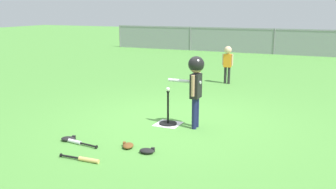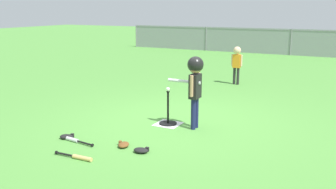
% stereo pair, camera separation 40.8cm
% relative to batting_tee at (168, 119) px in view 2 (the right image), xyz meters
% --- Properties ---
extents(ground_plane, '(60.00, 60.00, 0.00)m').
position_rel_batting_tee_xyz_m(ground_plane, '(0.14, 0.21, -0.09)').
color(ground_plane, '#51933D').
extents(home_plate, '(0.44, 0.44, 0.01)m').
position_rel_batting_tee_xyz_m(home_plate, '(0.00, 0.00, -0.09)').
color(home_plate, white).
rests_on(home_plate, ground_plane).
extents(batting_tee, '(0.32, 0.32, 0.61)m').
position_rel_batting_tee_xyz_m(batting_tee, '(0.00, 0.00, 0.00)').
color(batting_tee, black).
rests_on(batting_tee, ground_plane).
extents(baseball_on_tee, '(0.07, 0.07, 0.07)m').
position_rel_batting_tee_xyz_m(baseball_on_tee, '(0.00, 0.00, 0.55)').
color(baseball_on_tee, white).
rests_on(baseball_on_tee, batting_tee).
extents(batter_child, '(0.65, 0.36, 1.26)m').
position_rel_batting_tee_xyz_m(batter_child, '(0.52, -0.00, 0.81)').
color(batter_child, '#191E4C').
rests_on(batter_child, ground_plane).
extents(fielder_deep_right, '(0.31, 0.21, 1.04)m').
position_rel_batting_tee_xyz_m(fielder_deep_right, '(-0.01, 4.06, 0.57)').
color(fielder_deep_right, '#262626').
rests_on(fielder_deep_right, ground_plane).
extents(spare_bat_silver, '(0.65, 0.13, 0.06)m').
position_rel_batting_tee_xyz_m(spare_bat_silver, '(-0.89, -1.50, -0.06)').
color(spare_bat_silver, silver).
rests_on(spare_bat_silver, ground_plane).
extents(spare_bat_wood, '(0.63, 0.08, 0.06)m').
position_rel_batting_tee_xyz_m(spare_bat_wood, '(-0.36, -2.00, -0.06)').
color(spare_bat_wood, '#DBB266').
rests_on(spare_bat_wood, ground_plane).
extents(glove_by_plate, '(0.23, 0.26, 0.07)m').
position_rel_batting_tee_xyz_m(glove_by_plate, '(-0.07, -1.32, -0.06)').
color(glove_by_plate, brown).
rests_on(glove_by_plate, ground_plane).
extents(glove_near_bats, '(0.23, 0.19, 0.07)m').
position_rel_batting_tee_xyz_m(glove_near_bats, '(0.29, -1.39, -0.06)').
color(glove_near_bats, black).
rests_on(glove_near_bats, ground_plane).
extents(glove_tossed_aside, '(0.26, 0.22, 0.07)m').
position_rel_batting_tee_xyz_m(glove_tossed_aside, '(-1.09, -1.44, -0.06)').
color(glove_tossed_aside, black).
rests_on(glove_tossed_aside, ground_plane).
extents(outfield_fence, '(16.06, 0.06, 1.15)m').
position_rel_batting_tee_xyz_m(outfield_fence, '(0.14, 11.40, 0.52)').
color(outfield_fence, slate).
rests_on(outfield_fence, ground_plane).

